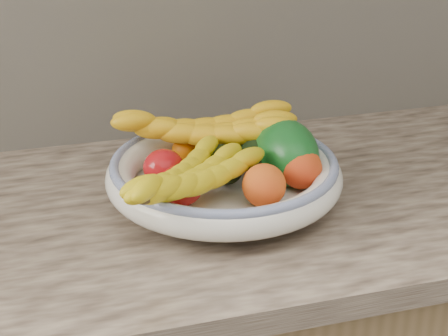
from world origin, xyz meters
TOP-DOWN VIEW (x-y plane):
  - fruit_bowl at (0.00, 1.66)m, footprint 0.39×0.39m
  - clementine_back_left at (-0.04, 1.77)m, footprint 0.06×0.06m
  - clementine_back_right at (0.01, 1.76)m, footprint 0.05×0.05m
  - tomato_left at (-0.10, 1.69)m, footprint 0.09×0.09m
  - tomato_near_left at (-0.08, 1.61)m, footprint 0.09×0.09m
  - avocado_center at (0.00, 1.67)m, footprint 0.06×0.09m
  - avocado_right at (0.07, 1.69)m, footprint 0.09×0.11m
  - green_mango at (0.11, 1.66)m, footprint 0.15×0.17m
  - peach_front at (0.04, 1.57)m, footprint 0.09×0.09m
  - peach_right at (0.11, 1.61)m, footprint 0.09×0.09m
  - banana_bunch_back at (-0.01, 1.75)m, footprint 0.35×0.19m
  - banana_bunch_front at (-0.08, 1.58)m, footprint 0.30×0.28m

SIDE VIEW (x-z plane):
  - fruit_bowl at x=0.00m, z-range 0.91..0.99m
  - clementine_back_left at x=-0.04m, z-range 0.93..0.98m
  - clementine_back_right at x=0.01m, z-range 0.93..0.98m
  - tomato_left at x=-0.10m, z-range 0.93..0.99m
  - tomato_near_left at x=-0.08m, z-range 0.93..0.99m
  - avocado_center at x=0.00m, z-range 0.93..1.00m
  - avocado_right at x=0.07m, z-range 0.93..1.00m
  - peach_front at x=0.04m, z-range 0.93..1.00m
  - peach_right at x=0.11m, z-range 0.93..1.00m
  - green_mango at x=0.11m, z-range 0.91..1.04m
  - banana_bunch_front at x=-0.08m, z-range 0.94..1.02m
  - banana_bunch_back at x=-0.01m, z-range 0.94..1.04m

